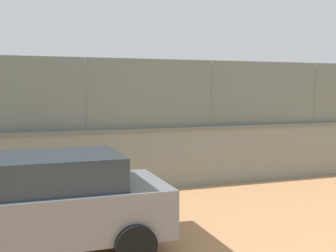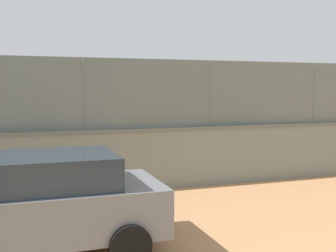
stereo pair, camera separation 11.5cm
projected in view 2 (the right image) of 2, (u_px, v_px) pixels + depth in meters
name	position (u px, v px, depth m)	size (l,w,h in m)	color
ground_plane	(84.00, 134.00, 23.92)	(260.00, 260.00, 0.00)	tan
perimeter_wall	(263.00, 152.00, 11.73)	(30.09, 0.50, 1.57)	gray
fence_panel_on_wall	(264.00, 93.00, 11.58)	(29.56, 0.23, 1.72)	slate
player_near_wall_returning	(21.00, 119.00, 23.48)	(0.70, 1.20, 1.53)	#591919
player_at_service_line	(181.00, 116.00, 23.53)	(0.93, 0.96, 1.70)	black
player_foreground_swinging	(222.00, 131.00, 17.21)	(0.68, 1.16, 1.45)	black
sports_ball	(33.00, 135.00, 22.50)	(0.17, 0.17, 0.17)	white
parked_car_grey	(27.00, 203.00, 6.38)	(4.22, 2.01, 1.55)	slate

